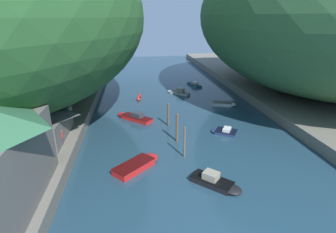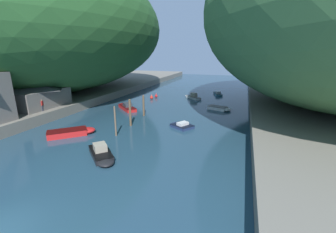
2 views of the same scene
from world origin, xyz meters
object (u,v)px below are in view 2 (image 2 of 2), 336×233
boat_small_dinghy (218,93)px  channel_buoy_far (152,97)px  boathouse_shed (33,93)px  boat_moored_right (73,132)px  boat_red_skiff (181,125)px  boat_open_rowboat (102,154)px  boat_mid_channel (220,108)px  person_on_quay (42,104)px  channel_buoy_near (156,96)px  boat_yellow_tender (126,107)px  boat_near_quay (192,97)px

boat_small_dinghy → channel_buoy_far: size_ratio=5.42×
boathouse_shed → boat_moored_right: size_ratio=1.69×
boat_red_skiff → channel_buoy_far: channel_buoy_far is taller
boat_moored_right → boathouse_shed: bearing=-157.0°
boat_open_rowboat → boat_mid_channel: boat_open_rowboat is taller
channel_buoy_far → person_on_quay: (-8.85, -19.69, 2.07)m
boat_open_rowboat → channel_buoy_near: size_ratio=4.77×
boat_moored_right → boat_yellow_tender: boat_yellow_tender is taller
boathouse_shed → boat_open_rowboat: size_ratio=1.93×
boat_yellow_tender → boat_small_dinghy: 23.86m
boathouse_shed → boat_near_quay: (20.56, 21.43, -3.19)m
boat_moored_right → channel_buoy_far: 23.11m
boat_mid_channel → boat_red_skiff: 11.90m
boat_yellow_tender → person_on_quay: (-7.82, -10.39, 2.09)m
boat_mid_channel → person_on_quay: bearing=-39.6°
boat_near_quay → boat_small_dinghy: (4.67, 6.55, -0.10)m
boat_red_skiff → channel_buoy_far: 19.39m
boat_moored_right → boat_small_dinghy: boat_small_dinghy is taller
channel_buoy_near → person_on_quay: size_ratio=0.57×
boat_mid_channel → boat_near_quay: 10.88m
boat_open_rowboat → boat_mid_channel: size_ratio=1.06×
boat_open_rowboat → boathouse_shed: bearing=-73.6°
boat_small_dinghy → channel_buoy_near: size_ratio=5.79×
boat_mid_channel → boat_near_quay: boat_near_quay is taller
boat_moored_right → person_on_quay: person_on_quay is taller
boat_near_quay → boat_yellow_tender: boat_near_quay is taller
boathouse_shed → channel_buoy_near: (12.72, 19.82, -3.20)m
boat_open_rowboat → boat_moored_right: 8.20m
boat_mid_channel → channel_buoy_near: 16.23m
boat_red_skiff → boat_small_dinghy: size_ratio=0.69×
boat_small_dinghy → channel_buoy_near: (-12.51, -8.16, 0.09)m
person_on_quay → boat_yellow_tender: bearing=-52.9°
boathouse_shed → boat_small_dinghy: size_ratio=1.59×
channel_buoy_far → boat_small_dinghy: bearing=38.4°
boathouse_shed → boat_small_dinghy: boathouse_shed is taller
boat_open_rowboat → person_on_quay: person_on_quay is taller
boat_open_rowboat → channel_buoy_near: (-6.05, 29.35, -0.01)m
boat_moored_right → channel_buoy_far: (0.67, 23.10, 0.04)m
channel_buoy_near → boat_near_quay: bearing=11.6°
boat_open_rowboat → boat_near_quay: 31.01m
boat_near_quay → person_on_quay: (-16.97, -23.29, 2.08)m
boat_open_rowboat → boat_small_dinghy: 38.06m
boathouse_shed → boat_open_rowboat: 21.29m
boat_near_quay → boat_small_dinghy: bearing=7.5°
boat_red_skiff → boat_near_quay: boat_near_quay is taller
boat_open_rowboat → person_on_quay: 17.13m
boat_open_rowboat → person_on_quay: bearing=-73.4°
channel_buoy_near → boat_moored_right: bearing=-92.2°
boathouse_shed → boat_red_skiff: (23.37, 1.82, -3.33)m
boat_near_quay → channel_buoy_far: (-8.13, -3.60, 0.01)m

